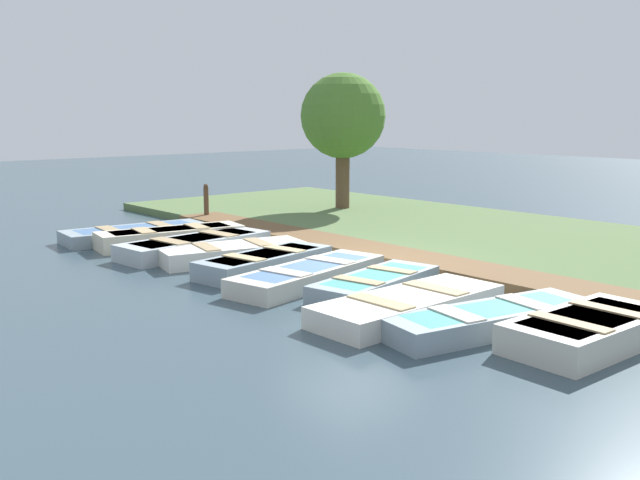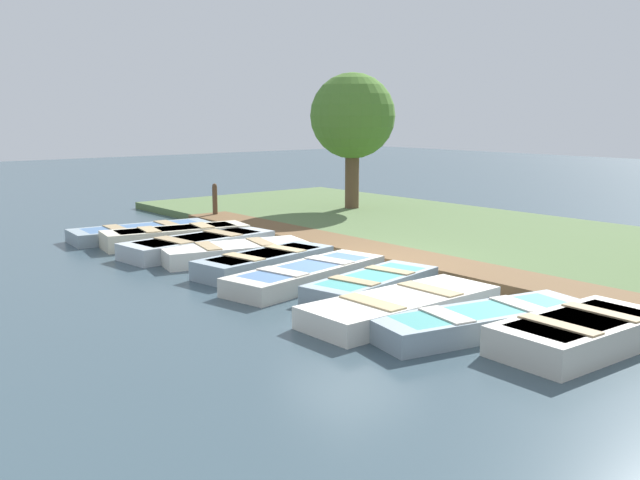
{
  "view_description": "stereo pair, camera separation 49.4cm",
  "coord_description": "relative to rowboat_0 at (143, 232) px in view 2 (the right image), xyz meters",
  "views": [
    {
      "loc": [
        9.55,
        9.95,
        3.13
      ],
      "look_at": [
        0.35,
        -0.55,
        0.65
      ],
      "focal_mm": 40.0,
      "sensor_mm": 36.0,
      "label": 1
    },
    {
      "loc": [
        9.17,
        10.27,
        3.13
      ],
      "look_at": [
        0.35,
        -0.55,
        0.65
      ],
      "focal_mm": 40.0,
      "sensor_mm": 36.0,
      "label": 2
    }
  ],
  "objects": [
    {
      "name": "rowboat_9",
      "position": [
        -0.77,
        11.76,
        0.05
      ],
      "size": [
        2.67,
        1.33,
        0.44
      ],
      "rotation": [
        0.0,
        0.0,
        -0.04
      ],
      "color": "beige",
      "rests_on": "ground_plane"
    },
    {
      "name": "ground_plane",
      "position": [
        -1.38,
        6.42,
        -0.17
      ],
      "size": [
        80.0,
        80.0,
        0.0
      ],
      "primitive_type": "plane",
      "color": "#384C56"
    },
    {
      "name": "rowboat_6",
      "position": [
        -0.65,
        7.8,
        -0.0
      ],
      "size": [
        2.95,
        1.54,
        0.34
      ],
      "rotation": [
        0.0,
        0.0,
        0.19
      ],
      "color": "#8C9EA8",
      "rests_on": "ground_plane"
    },
    {
      "name": "rowboat_5",
      "position": [
        -0.19,
        6.52,
        0.01
      ],
      "size": [
        3.63,
        1.72,
        0.36
      ],
      "rotation": [
        0.0,
        0.0,
        0.19
      ],
      "color": "beige",
      "rests_on": "ground_plane"
    },
    {
      "name": "mooring_post_near",
      "position": [
        -2.93,
        -1.33,
        0.4
      ],
      "size": [
        0.15,
        0.15,
        1.13
      ],
      "color": "brown",
      "rests_on": "ground_plane"
    },
    {
      "name": "rowboat_7",
      "position": [
        0.03,
        9.19,
        0.01
      ],
      "size": [
        3.38,
        1.25,
        0.37
      ],
      "rotation": [
        0.0,
        0.0,
        0.01
      ],
      "color": "silver",
      "rests_on": "ground_plane"
    },
    {
      "name": "rowboat_1",
      "position": [
        -0.26,
        1.31,
        0.05
      ],
      "size": [
        3.59,
        1.58,
        0.44
      ],
      "rotation": [
        0.0,
        0.0,
        -0.18
      ],
      "color": "beige",
      "rests_on": "ground_plane"
    },
    {
      "name": "rowboat_0",
      "position": [
        0.0,
        0.0,
        0.0
      ],
      "size": [
        3.65,
        1.54,
        0.34
      ],
      "rotation": [
        0.0,
        0.0,
        -0.09
      ],
      "color": "#8C9EA8",
      "rests_on": "ground_plane"
    },
    {
      "name": "rowboat_3",
      "position": [
        -0.32,
        3.84,
        0.02
      ],
      "size": [
        3.3,
        1.8,
        0.39
      ],
      "rotation": [
        0.0,
        0.0,
        -0.23
      ],
      "color": "silver",
      "rests_on": "ground_plane"
    },
    {
      "name": "rowboat_2",
      "position": [
        -0.15,
        2.58,
        0.03
      ],
      "size": [
        3.67,
        1.54,
        0.4
      ],
      "rotation": [
        0.0,
        0.0,
        0.1
      ],
      "color": "#B2BCC1",
      "rests_on": "ground_plane"
    },
    {
      "name": "dock_walkway",
      "position": [
        -2.86,
        6.42,
        -0.06
      ],
      "size": [
        1.25,
        16.21,
        0.22
      ],
      "color": "brown",
      "rests_on": "ground_plane"
    },
    {
      "name": "rowboat_4",
      "position": [
        -0.2,
        5.15,
        0.03
      ],
      "size": [
        3.16,
        1.5,
        0.4
      ],
      "rotation": [
        0.0,
        0.0,
        0.16
      ],
      "color": "#8C9EA8",
      "rests_on": "ground_plane"
    },
    {
      "name": "park_tree_far_left",
      "position": [
        -7.03,
        0.1,
        2.86
      ],
      "size": [
        2.63,
        2.63,
        4.38
      ],
      "color": "brown",
      "rests_on": "ground_plane"
    },
    {
      "name": "rowboat_8",
      "position": [
        -0.33,
        10.47,
        0.01
      ],
      "size": [
        3.57,
        1.66,
        0.36
      ],
      "rotation": [
        0.0,
        0.0,
        -0.21
      ],
      "color": "#8C9EA8",
      "rests_on": "ground_plane"
    },
    {
      "name": "shore_bank",
      "position": [
        -6.38,
        6.42,
        -0.06
      ],
      "size": [
        8.0,
        24.0,
        0.21
      ],
      "color": "#567042",
      "rests_on": "ground_plane"
    }
  ]
}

